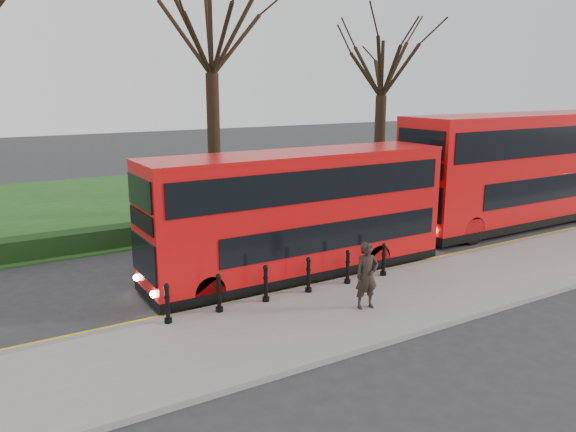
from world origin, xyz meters
TOP-DOWN VIEW (x-y plane):
  - ground at (0.00, 0.00)m, footprint 120.00×120.00m
  - pavement at (0.00, -3.00)m, footprint 60.00×4.00m
  - kerb at (0.00, -1.00)m, footprint 60.00×0.25m
  - grass_verge at (0.00, 15.00)m, footprint 60.00×18.00m
  - hedge at (0.00, 6.80)m, footprint 60.00×0.90m
  - yellow_line_outer at (0.00, -0.70)m, footprint 60.00×0.10m
  - yellow_line_inner at (0.00, -0.50)m, footprint 60.00×0.10m
  - tree_mid at (2.00, 10.00)m, footprint 7.64×7.64m
  - tree_right at (12.00, 10.00)m, footprint 6.37×6.37m
  - bollard_row at (-0.82, -1.35)m, footprint 7.22×0.15m
  - bus_lead at (0.64, 0.43)m, footprint 10.06×2.31m
  - bus_rear at (12.64, 1.24)m, footprint 12.15×2.79m
  - pedestrian at (0.57, -3.16)m, footprint 0.73×0.54m

SIDE VIEW (x-z plane):
  - ground at x=0.00m, z-range 0.00..0.00m
  - yellow_line_outer at x=0.00m, z-range 0.00..0.01m
  - yellow_line_inner at x=0.00m, z-range 0.00..0.01m
  - grass_verge at x=0.00m, z-range 0.00..0.06m
  - pavement at x=0.00m, z-range 0.00..0.15m
  - kerb at x=0.00m, z-range -0.01..0.15m
  - hedge at x=0.00m, z-range 0.00..0.80m
  - bollard_row at x=-0.82m, z-range 0.15..1.15m
  - pedestrian at x=0.57m, z-range 0.15..1.98m
  - bus_lead at x=0.64m, z-range 0.02..4.01m
  - bus_rear at x=12.64m, z-range 0.02..4.85m
  - tree_right at x=12.00m, z-range 2.25..12.21m
  - tree_mid at x=2.00m, z-range 2.71..14.66m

